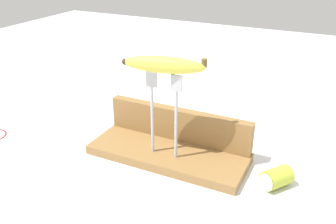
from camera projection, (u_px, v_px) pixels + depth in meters
ground_plane at (168, 157)px, 0.89m from camera, size 3.00×3.00×0.00m
wooden_board at (168, 154)px, 0.88m from camera, size 0.38×0.15×0.02m
board_backstop at (179, 124)px, 0.91m from camera, size 0.37×0.02×0.08m
fork_stand_center at (164, 108)px, 0.81m from camera, size 0.09×0.01×0.20m
banana_raised_center at (164, 65)px, 0.77m from camera, size 0.18×0.07×0.04m
fork_fallen_far at (98, 145)px, 0.94m from camera, size 0.17×0.09×0.01m
banana_chunk_near at (276, 179)px, 0.77m from camera, size 0.07×0.07×0.04m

